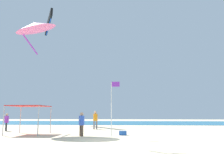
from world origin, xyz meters
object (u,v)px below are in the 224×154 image
canopy_tent (29,107)px  person_leftmost (7,121)px  kite_parafoil_black (49,23)px  cooler_box (123,133)px  banner_flag (112,103)px  kite_delta_pink (35,26)px  person_near_tent (82,122)px  person_central (95,119)px

canopy_tent → person_leftmost: canopy_tent is taller
canopy_tent → kite_parafoil_black: kite_parafoil_black is taller
cooler_box → person_leftmost: bearing=161.9°
kite_parafoil_black → cooler_box: bearing=-176.0°
canopy_tent → banner_flag: size_ratio=0.74×
banner_flag → cooler_box: size_ratio=6.66×
canopy_tent → banner_flag: 7.11m
canopy_tent → person_leftmost: size_ratio=1.73×
banner_flag → kite_delta_pink: 12.72m
person_near_tent → kite_delta_pink: bearing=-167.2°
person_near_tent → cooler_box: person_near_tent is taller
canopy_tent → person_central: size_ratio=1.52×
banner_flag → kite_parafoil_black: bearing=119.7°
person_leftmost → cooler_box: person_leftmost is taller
person_leftmost → kite_parafoil_black: size_ratio=0.30×
canopy_tent → person_central: canopy_tent is taller
kite_parafoil_black → person_central: bearing=-172.6°
person_near_tent → person_central: 7.81m
person_near_tent → cooler_box: 3.22m
person_leftmost → person_central: bearing=-99.0°
kite_delta_pink → person_near_tent: bearing=6.4°
person_central → cooler_box: bearing=70.2°
person_central → kite_delta_pink: (-5.80, -2.73, 9.19)m
person_leftmost → person_central: 8.51m
canopy_tent → kite_delta_pink: size_ratio=0.50×
person_leftmost → banner_flag: banner_flag is taller
person_central → cooler_box: size_ratio=3.25×
canopy_tent → person_central: 7.75m
person_near_tent → kite_delta_pink: 12.13m
kite_delta_pink → kite_parafoil_black: bearing=152.7°
person_near_tent → cooler_box: bearing=74.2°
person_near_tent → person_leftmost: bearing=-156.9°
person_leftmost → kite_delta_pink: bearing=-110.0°
kite_delta_pink → cooler_box: bearing=22.8°
person_central → banner_flag: size_ratio=0.49×
canopy_tent → banner_flag: bearing=-16.6°
canopy_tent → kite_parafoil_black: 26.83m
cooler_box → kite_parafoil_black: kite_parafoil_black is taller
person_near_tent → person_central: size_ratio=0.91×
person_central → person_near_tent: bearing=46.7°
person_near_tent → person_leftmost: person_near_tent is taller
person_leftmost → person_central: (7.91, 3.13, 0.13)m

